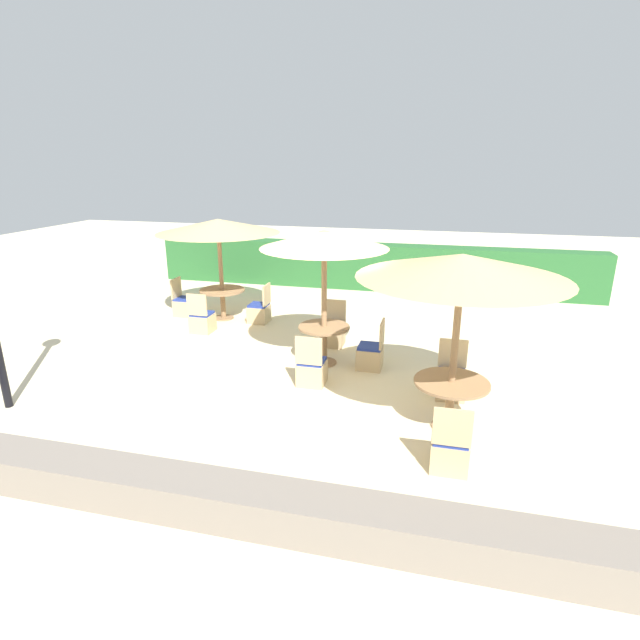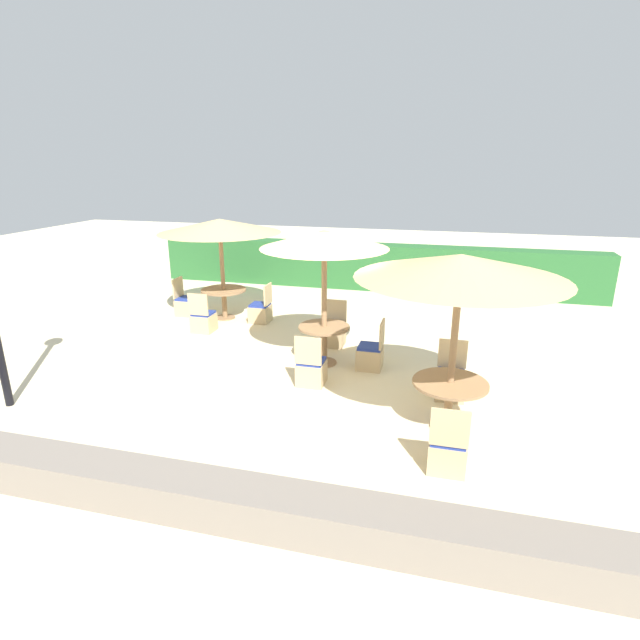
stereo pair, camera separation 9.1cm
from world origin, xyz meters
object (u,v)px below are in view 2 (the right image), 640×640
object	(u,v)px
round_table_front_right	(450,392)
patio_chair_front_right_north	(450,382)
patio_chair_center_north	(334,333)
parasol_back_left	(220,226)
round_table_center	(324,335)
patio_chair_center_east	(371,355)
parasol_center	(324,240)
patio_chair_back_left_south	(203,320)
patio_chair_back_left_west	(186,305)
round_table_back_left	(224,295)
patio_chair_center_south	(311,370)
patio_chair_front_right_south	(447,451)
patio_chair_back_left_east	(261,311)
parasol_front_right	(461,267)

from	to	relation	value
round_table_front_right	patio_chair_front_right_north	size ratio (longest dim) A/B	1.14
patio_chair_center_north	parasol_back_left	bearing A→B (deg)	-20.84
round_table_center	patio_chair_center_east	xyz separation A→B (m)	(0.90, -0.01, -0.30)
round_table_front_right	patio_chair_front_right_north	xyz separation A→B (m)	(0.03, 1.03, -0.31)
parasol_center	patio_chair_back_left_south	bearing A→B (deg)	160.30
patio_chair_back_left_west	round_table_center	bearing A→B (deg)	62.15
round_table_center	patio_chair_center_north	size ratio (longest dim) A/B	1.03
round_table_front_right	round_table_back_left	bearing A→B (deg)	142.90
patio_chair_center_north	patio_chair_center_south	xyz separation A→B (m)	(0.06, -1.96, 0.00)
parasol_back_left	patio_chair_center_north	bearing A→B (deg)	-20.84
round_table_center	patio_chair_front_right_north	bearing A→B (deg)	-20.46
patio_chair_front_right_south	patio_chair_center_south	bearing A→B (deg)	139.29
round_table_center	round_table_front_right	xyz separation A→B (m)	(2.31, -1.90, 0.01)
patio_chair_center_south	patio_chair_front_right_north	xyz separation A→B (m)	(2.32, 0.09, 0.00)
patio_chair_back_left_south	parasol_center	size ratio (longest dim) A/B	0.37
parasol_back_left	patio_chair_center_north	xyz separation A→B (m)	(2.99, -1.14, -1.97)
round_table_front_right	patio_chair_back_left_east	bearing A→B (deg)	137.74
round_table_back_left	patio_chair_back_left_east	size ratio (longest dim) A/B	1.16
patio_chair_back_left_south	patio_chair_center_north	xyz separation A→B (m)	(3.03, -0.10, 0.00)
patio_chair_center_east	patio_chair_front_right_north	bearing A→B (deg)	-120.84
patio_chair_back_left_west	patio_chair_center_north	xyz separation A→B (m)	(4.04, -1.15, 0.00)
patio_chair_center_east	patio_chair_center_south	bearing A→B (deg)	137.07
round_table_back_left	patio_chair_center_north	world-z (taller)	patio_chair_center_north
parasol_center	patio_chair_center_south	size ratio (longest dim) A/B	2.72
patio_chair_center_north	patio_chair_center_south	world-z (taller)	same
patio_chair_back_left_east	parasol_center	world-z (taller)	parasol_center
patio_chair_center_north	patio_chair_front_right_north	world-z (taller)	same
patio_chair_back_left_west	parasol_front_right	distance (m)	7.86
patio_chair_back_left_east	patio_chair_front_right_north	distance (m)	5.31
patio_chair_center_south	parasol_front_right	world-z (taller)	parasol_front_right
patio_chair_center_north	patio_chair_front_right_south	bearing A→B (deg)	120.88
parasol_front_right	patio_chair_front_right_north	distance (m)	2.35
round_table_back_left	patio_chair_back_left_west	world-z (taller)	patio_chair_back_left_west
patio_chair_front_right_north	patio_chair_center_north	bearing A→B (deg)	-38.21
patio_chair_front_right_south	round_table_back_left	bearing A→B (deg)	136.46
parasol_center	patio_chair_center_south	distance (m)	2.30
round_table_back_left	patio_chair_front_right_south	size ratio (longest dim) A/B	1.16
parasol_center	round_table_center	size ratio (longest dim) A/B	2.63
round_table_center	round_table_front_right	bearing A→B (deg)	-39.46
patio_chair_back_left_south	parasol_back_left	bearing A→B (deg)	87.87
patio_chair_back_left_south	patio_chair_center_south	xyz separation A→B (m)	(3.09, -2.06, 0.00)
patio_chair_center_south	round_table_front_right	xyz separation A→B (m)	(2.30, -0.94, 0.31)
round_table_back_left	patio_chair_center_east	size ratio (longest dim) A/B	1.16
patio_chair_center_east	parasol_front_right	world-z (taller)	parasol_front_right
patio_chair_front_right_south	patio_chair_front_right_north	distance (m)	2.07
patio_chair_back_left_south	parasol_front_right	xyz separation A→B (m)	(5.38, -3.00, 2.11)
patio_chair_back_left_east	patio_chair_back_left_south	distance (m)	1.40
round_table_center	patio_chair_back_left_west	bearing A→B (deg)	152.15
round_table_center	patio_chair_front_right_south	world-z (taller)	patio_chair_front_right_south
patio_chair_back_left_east	patio_chair_front_right_south	bearing A→B (deg)	-138.87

